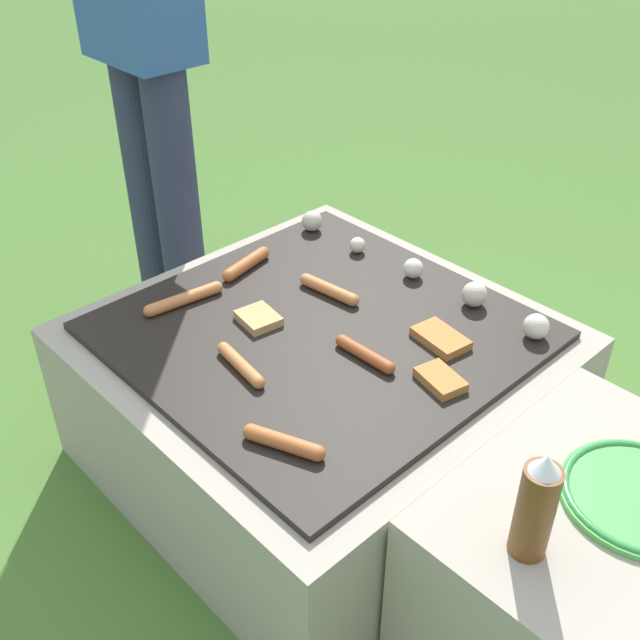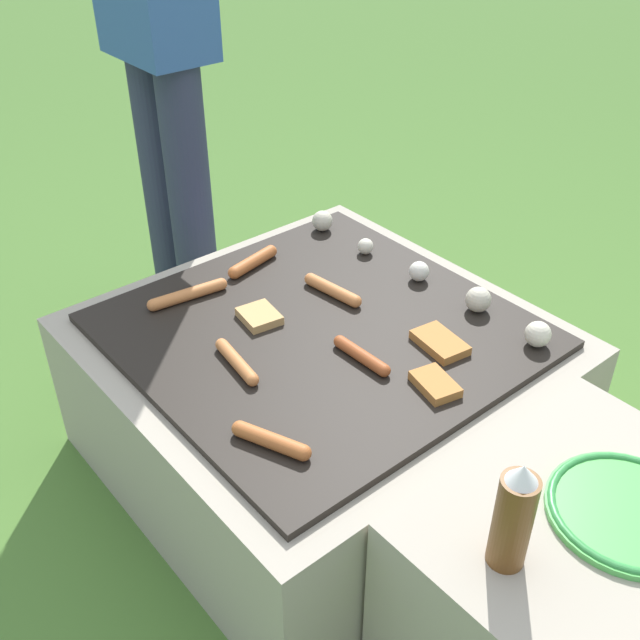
# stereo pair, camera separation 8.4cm
# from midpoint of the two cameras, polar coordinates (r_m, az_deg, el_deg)

# --- Properties ---
(ground_plane) EXTENTS (14.00, 14.00, 0.00)m
(ground_plane) POSITION_cam_midpoint_polar(r_m,az_deg,el_deg) (1.93, -1.26, -10.26)
(ground_plane) COLOR #47702D
(grill) EXTENTS (0.93, 0.93, 0.40)m
(grill) POSITION_cam_midpoint_polar(r_m,az_deg,el_deg) (1.80, -1.34, -5.82)
(grill) COLOR #A89E8C
(grill) RESTS_ON ground_plane
(side_ledge) EXTENTS (0.52, 0.59, 0.40)m
(side_ledge) POSITION_cam_midpoint_polar(r_m,az_deg,el_deg) (1.50, 18.95, -18.88)
(side_ledge) COLOR #A89E8C
(side_ledge) RESTS_ON ground_plane
(sausage_back_center) EXTENTS (0.15, 0.08, 0.03)m
(sausage_back_center) POSITION_cam_midpoint_polar(r_m,az_deg,el_deg) (1.37, -4.56, -9.31)
(sausage_back_center) COLOR #B7602D
(sausage_back_center) RESTS_ON grill
(sausage_mid_right) EXTENTS (0.16, 0.03, 0.03)m
(sausage_mid_right) POSITION_cam_midpoint_polar(r_m,az_deg,el_deg) (1.57, 1.91, -2.63)
(sausage_mid_right) COLOR #A34C23
(sausage_mid_right) RESTS_ON grill
(sausage_front_left) EXTENTS (0.05, 0.20, 0.03)m
(sausage_front_left) POSITION_cam_midpoint_polar(r_m,az_deg,el_deg) (1.78, -11.66, 1.57)
(sausage_front_left) COLOR #C6753D
(sausage_front_left) RESTS_ON grill
(sausage_front_right) EXTENTS (0.17, 0.05, 0.03)m
(sausage_front_right) POSITION_cam_midpoint_polar(r_m,az_deg,el_deg) (1.56, -7.62, -3.42)
(sausage_front_right) COLOR #C6753D
(sausage_front_right) RESTS_ON grill
(sausage_back_right) EXTENTS (0.17, 0.05, 0.03)m
(sausage_back_right) POSITION_cam_midpoint_polar(r_m,az_deg,el_deg) (1.78, -0.66, 2.31)
(sausage_back_right) COLOR #C6753D
(sausage_back_right) RESTS_ON grill
(sausage_front_center) EXTENTS (0.06, 0.17, 0.03)m
(sausage_front_center) POSITION_cam_midpoint_polar(r_m,az_deg,el_deg) (1.89, -6.90, 4.25)
(sausage_front_center) COLOR #B7602D
(sausage_front_center) RESTS_ON grill
(bread_slice_right) EXTENTS (0.11, 0.09, 0.02)m
(bread_slice_right) POSITION_cam_midpoint_polar(r_m,az_deg,el_deg) (1.52, 7.61, -4.55)
(bread_slice_right) COLOR #B27033
(bread_slice_right) RESTS_ON grill
(bread_slice_center) EXTENTS (0.10, 0.09, 0.02)m
(bread_slice_center) POSITION_cam_midpoint_polar(r_m,az_deg,el_deg) (1.69, -6.13, 0.11)
(bread_slice_center) COLOR tan
(bread_slice_center) RESTS_ON grill
(bread_slice_left) EXTENTS (0.13, 0.09, 0.02)m
(bread_slice_left) POSITION_cam_midpoint_polar(r_m,az_deg,el_deg) (1.64, 7.74, -1.41)
(bread_slice_left) COLOR #B27033
(bread_slice_left) RESTS_ON grill
(mushroom_row) EXTENTS (0.76, 0.08, 0.06)m
(mushroom_row) POSITION_cam_midpoint_polar(r_m,az_deg,el_deg) (1.83, 6.67, 3.54)
(mushroom_row) COLOR beige
(mushroom_row) RESTS_ON grill
(plate_colorful) EXTENTS (0.27, 0.27, 0.02)m
(plate_colorful) POSITION_cam_midpoint_polar(r_m,az_deg,el_deg) (1.38, 21.61, -12.41)
(plate_colorful) COLOR #4CB24C
(plate_colorful) RESTS_ON side_ledge
(condiment_bottle) EXTENTS (0.06, 0.06, 0.20)m
(condiment_bottle) POSITION_cam_midpoint_polar(r_m,az_deg,el_deg) (1.19, 14.14, -13.72)
(condiment_bottle) COLOR brown
(condiment_bottle) RESTS_ON side_ledge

